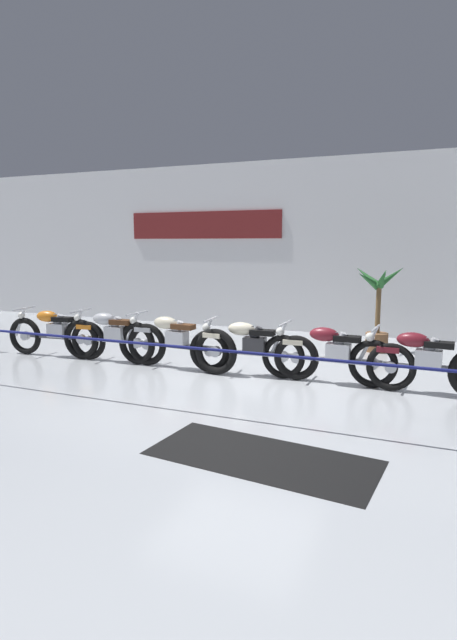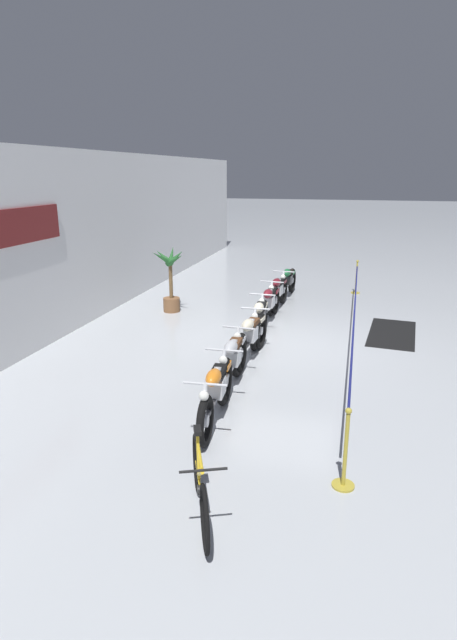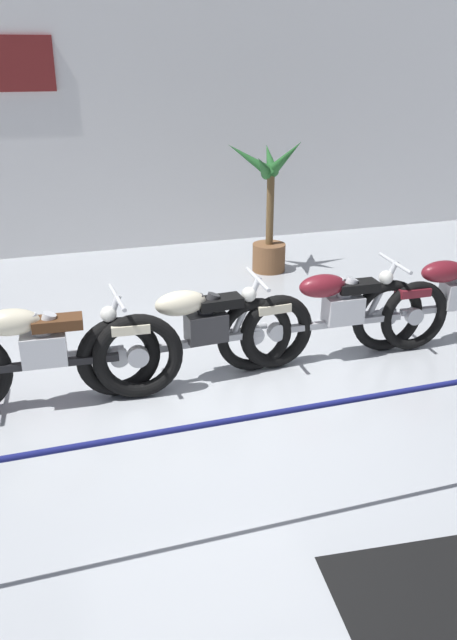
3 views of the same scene
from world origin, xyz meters
The scene contains 8 objects.
ground_plane centered at (0.00, 0.00, 0.00)m, with size 120.00×120.00×0.00m, color #B2B7BC.
back_wall centered at (-0.01, 5.12, 2.10)m, with size 28.00×0.29×4.20m.
motorcycle_cream_2 centered at (-1.38, 0.49, 0.48)m, with size 2.40×0.62×0.97m.
motorcycle_cream_3 centered at (0.02, 0.57, 0.46)m, with size 2.23×0.62×0.94m.
motorcycle_maroon_4 centered at (1.39, 0.59, 0.47)m, with size 2.41×0.62×0.94m.
motorcycle_maroon_5 centered at (2.69, 0.58, 0.48)m, with size 2.22×0.62×0.95m.
potted_palm_left_of_row centered at (1.72, 3.35, 0.84)m, with size 1.07×0.98×1.78m.
stanchion_far_left centered at (-1.42, -1.51, 0.74)m, with size 10.34×0.28×1.05m.
Camera 3 is at (-1.25, -4.36, 2.78)m, focal length 35.00 mm.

